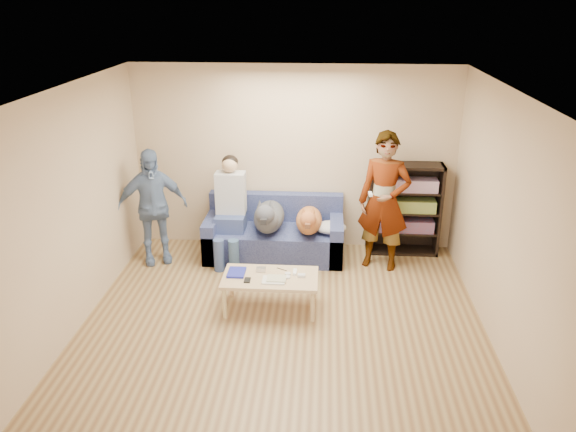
# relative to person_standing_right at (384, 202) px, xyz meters

# --- Properties ---
(ground) EXTENTS (5.00, 5.00, 0.00)m
(ground) POSITION_rel_person_standing_right_xyz_m (-1.21, -1.84, -0.93)
(ground) COLOR brown
(ground) RESTS_ON ground
(ceiling) EXTENTS (5.00, 5.00, 0.00)m
(ceiling) POSITION_rel_person_standing_right_xyz_m (-1.21, -1.84, 1.67)
(ceiling) COLOR white
(ceiling) RESTS_ON ground
(wall_back) EXTENTS (4.50, 0.00, 4.50)m
(wall_back) POSITION_rel_person_standing_right_xyz_m (-1.21, 0.66, 0.37)
(wall_back) COLOR tan
(wall_back) RESTS_ON ground
(wall_front) EXTENTS (4.50, 0.00, 4.50)m
(wall_front) POSITION_rel_person_standing_right_xyz_m (-1.21, -4.34, 0.37)
(wall_front) COLOR tan
(wall_front) RESTS_ON ground
(wall_left) EXTENTS (0.00, 5.00, 5.00)m
(wall_left) POSITION_rel_person_standing_right_xyz_m (-3.46, -1.84, 0.37)
(wall_left) COLOR tan
(wall_left) RESTS_ON ground
(wall_right) EXTENTS (0.00, 5.00, 5.00)m
(wall_right) POSITION_rel_person_standing_right_xyz_m (1.04, -1.84, 0.37)
(wall_right) COLOR tan
(wall_right) RESTS_ON ground
(blanket) EXTENTS (0.43, 0.36, 0.15)m
(blanket) POSITION_rel_person_standing_right_xyz_m (-0.68, 0.10, -0.43)
(blanket) COLOR #BABABF
(blanket) RESTS_ON sofa
(person_standing_right) EXTENTS (0.77, 0.62, 1.86)m
(person_standing_right) POSITION_rel_person_standing_right_xyz_m (0.00, 0.00, 0.00)
(person_standing_right) COLOR gray
(person_standing_right) RESTS_ON ground
(person_standing_left) EXTENTS (1.01, 0.72, 1.60)m
(person_standing_left) POSITION_rel_person_standing_right_xyz_m (-3.08, -0.06, -0.13)
(person_standing_left) COLOR #7080B4
(person_standing_left) RESTS_ON ground
(held_controller) EXTENTS (0.05, 0.13, 0.03)m
(held_controller) POSITION_rel_person_standing_right_xyz_m (-0.20, -0.20, 0.17)
(held_controller) COLOR white
(held_controller) RESTS_ON person_standing_right
(notebook_blue) EXTENTS (0.20, 0.26, 0.03)m
(notebook_blue) POSITION_rel_person_standing_right_xyz_m (-1.78, -1.16, -0.50)
(notebook_blue) COLOR #1B2298
(notebook_blue) RESTS_ON coffee_table
(papers) EXTENTS (0.26, 0.20, 0.02)m
(papers) POSITION_rel_person_standing_right_xyz_m (-1.33, -1.31, -0.50)
(papers) COLOR silver
(papers) RESTS_ON coffee_table
(magazine) EXTENTS (0.22, 0.17, 0.01)m
(magazine) POSITION_rel_person_standing_right_xyz_m (-1.30, -1.29, -0.49)
(magazine) COLOR #BBB795
(magazine) RESTS_ON coffee_table
(camera_silver) EXTENTS (0.11, 0.06, 0.05)m
(camera_silver) POSITION_rel_person_standing_right_xyz_m (-1.50, -1.09, -0.48)
(camera_silver) COLOR #BBBCC0
(camera_silver) RESTS_ON coffee_table
(controller_a) EXTENTS (0.04, 0.13, 0.03)m
(controller_a) POSITION_rel_person_standing_right_xyz_m (-1.10, -1.11, -0.49)
(controller_a) COLOR white
(controller_a) RESTS_ON coffee_table
(controller_b) EXTENTS (0.09, 0.06, 0.03)m
(controller_b) POSITION_rel_person_standing_right_xyz_m (-1.02, -1.19, -0.49)
(controller_b) COLOR silver
(controller_b) RESTS_ON coffee_table
(headphone_cup_a) EXTENTS (0.07, 0.07, 0.02)m
(headphone_cup_a) POSITION_rel_person_standing_right_xyz_m (-1.18, -1.23, -0.50)
(headphone_cup_a) COLOR silver
(headphone_cup_a) RESTS_ON coffee_table
(headphone_cup_b) EXTENTS (0.07, 0.07, 0.02)m
(headphone_cup_b) POSITION_rel_person_standing_right_xyz_m (-1.18, -1.15, -0.50)
(headphone_cup_b) COLOR silver
(headphone_cup_b) RESTS_ON coffee_table
(pen_orange) EXTENTS (0.13, 0.06, 0.01)m
(pen_orange) POSITION_rel_person_standing_right_xyz_m (-1.40, -1.37, -0.50)
(pen_orange) COLOR orange
(pen_orange) RESTS_ON coffee_table
(pen_black) EXTENTS (0.13, 0.08, 0.01)m
(pen_black) POSITION_rel_person_standing_right_xyz_m (-1.26, -1.03, -0.50)
(pen_black) COLOR black
(pen_black) RESTS_ON coffee_table
(wallet) EXTENTS (0.07, 0.12, 0.02)m
(wallet) POSITION_rel_person_standing_right_xyz_m (-1.63, -1.33, -0.50)
(wallet) COLOR black
(wallet) RESTS_ON coffee_table
(sofa) EXTENTS (1.90, 0.85, 0.82)m
(sofa) POSITION_rel_person_standing_right_xyz_m (-1.46, 0.25, -0.65)
(sofa) COLOR #515B93
(sofa) RESTS_ON ground
(person_seated) EXTENTS (0.40, 0.73, 1.47)m
(person_seated) POSITION_rel_person_standing_right_xyz_m (-2.06, 0.13, -0.15)
(person_seated) COLOR #3B4E83
(person_seated) RESTS_ON sofa
(dog_gray) EXTENTS (0.42, 1.25, 0.60)m
(dog_gray) POSITION_rel_person_standing_right_xyz_m (-1.53, 0.09, -0.29)
(dog_gray) COLOR #494D52
(dog_gray) RESTS_ON sofa
(dog_tan) EXTENTS (0.35, 1.14, 0.51)m
(dog_tan) POSITION_rel_person_standing_right_xyz_m (-0.98, 0.07, -0.32)
(dog_tan) COLOR #B15736
(dog_tan) RESTS_ON sofa
(coffee_table) EXTENTS (1.10, 0.60, 0.42)m
(coffee_table) POSITION_rel_person_standing_right_xyz_m (-1.38, -1.21, -0.55)
(coffee_table) COLOR #CAB87C
(coffee_table) RESTS_ON ground
(bookshelf) EXTENTS (1.00, 0.34, 1.30)m
(bookshelf) POSITION_rel_person_standing_right_xyz_m (0.34, 0.49, -0.25)
(bookshelf) COLOR black
(bookshelf) RESTS_ON ground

